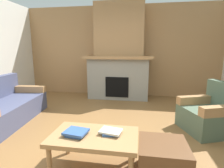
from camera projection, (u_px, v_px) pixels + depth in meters
ground at (98, 139)px, 2.77m from camera, size 9.00×9.00×0.00m
wall_back_wood_panel at (120, 51)px, 5.42m from camera, size 6.00×0.12×2.70m
fireplace at (119, 58)px, 5.10m from camera, size 1.90×0.82×2.70m
couch at (3, 108)px, 3.42m from camera, size 1.04×1.88×0.85m
armchair at (210, 115)px, 3.03m from camera, size 0.97×0.97×0.85m
coffee_table at (94, 139)px, 2.03m from camera, size 1.00×0.60×0.43m
ottoman at (162, 160)px, 1.92m from camera, size 0.52×0.52×0.40m
book_stack_near_edge at (76, 132)px, 2.01m from camera, size 0.28×0.25×0.05m
book_stack_center at (111, 132)px, 2.03m from camera, size 0.27×0.22×0.05m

